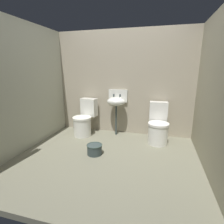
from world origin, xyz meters
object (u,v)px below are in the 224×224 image
(toilet_left, at_px, (84,120))
(sink, at_px, (116,101))
(bucket, at_px, (95,149))
(toilet_right, at_px, (158,127))

(toilet_left, xyz_separation_m, sink, (0.68, 0.19, 0.43))
(toilet_left, distance_m, sink, 0.83)
(toilet_left, bearing_deg, bucket, 132.76)
(toilet_right, relative_size, bucket, 2.89)
(sink, bearing_deg, toilet_right, -11.81)
(toilet_right, height_order, bucket, toilet_right)
(toilet_left, xyz_separation_m, bucket, (0.55, -0.84, -0.23))
(toilet_left, xyz_separation_m, toilet_right, (1.58, -0.00, 0.00))
(bucket, bearing_deg, sink, 82.73)
(toilet_right, distance_m, bucket, 1.35)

